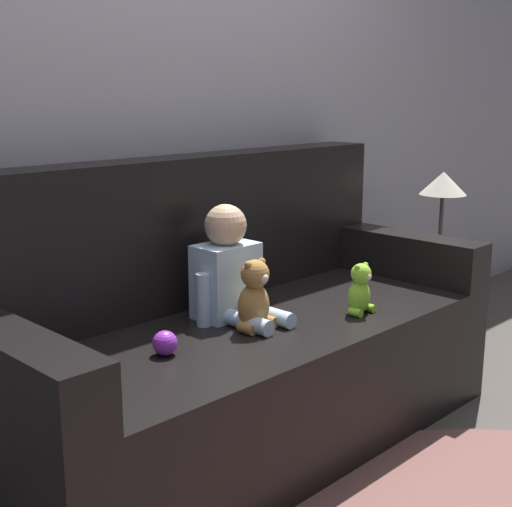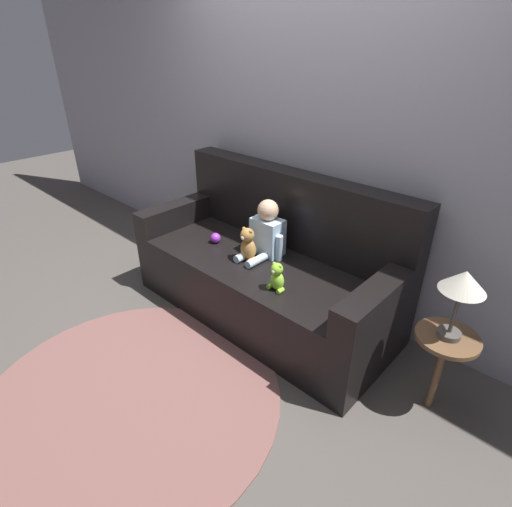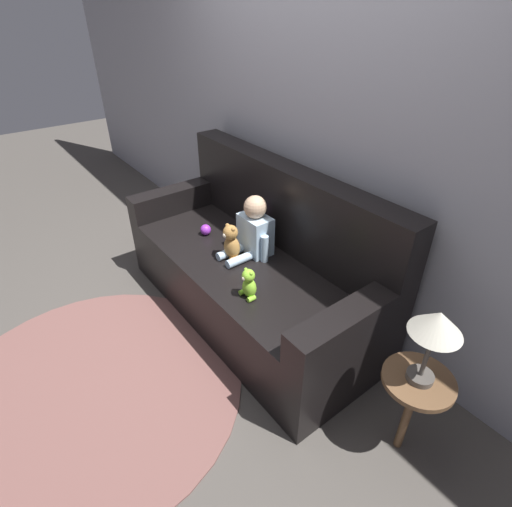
{
  "view_description": "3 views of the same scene",
  "coord_description": "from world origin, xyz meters",
  "px_view_note": "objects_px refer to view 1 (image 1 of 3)",
  "views": [
    {
      "loc": [
        -1.71,
        -1.72,
        1.28
      ],
      "look_at": [
        0.02,
        -0.02,
        0.72
      ],
      "focal_mm": 50.0,
      "sensor_mm": 36.0,
      "label": 1
    },
    {
      "loc": [
        1.67,
        -1.85,
        1.87
      ],
      "look_at": [
        0.07,
        -0.13,
        0.59
      ],
      "focal_mm": 28.0,
      "sensor_mm": 36.0,
      "label": 2
    },
    {
      "loc": [
        1.81,
        -1.3,
        1.95
      ],
      "look_at": [
        0.12,
        -0.02,
        0.57
      ],
      "focal_mm": 28.0,
      "sensor_mm": 36.0,
      "label": 3
    }
  ],
  "objects_px": {
    "teddy_bear_brown": "(254,297)",
    "plush_toy_side": "(360,290)",
    "person_baby": "(229,272)",
    "couch": "(236,347)",
    "side_table": "(441,218)",
    "toy_ball": "(165,343)"
  },
  "relations": [
    {
      "from": "couch",
      "to": "side_table",
      "type": "distance_m",
      "value": 1.34
    },
    {
      "from": "toy_ball",
      "to": "couch",
      "type": "bearing_deg",
      "value": 16.53
    },
    {
      "from": "couch",
      "to": "side_table",
      "type": "relative_size",
      "value": 2.21
    },
    {
      "from": "person_baby",
      "to": "plush_toy_side",
      "type": "xyz_separation_m",
      "value": [
        0.37,
        -0.31,
        -0.08
      ]
    },
    {
      "from": "plush_toy_side",
      "to": "toy_ball",
      "type": "distance_m",
      "value": 0.79
    },
    {
      "from": "plush_toy_side",
      "to": "side_table",
      "type": "relative_size",
      "value": 0.21
    },
    {
      "from": "toy_ball",
      "to": "side_table",
      "type": "height_order",
      "value": "side_table"
    },
    {
      "from": "couch",
      "to": "teddy_bear_brown",
      "type": "relative_size",
      "value": 8.04
    },
    {
      "from": "person_baby",
      "to": "teddy_bear_brown",
      "type": "height_order",
      "value": "person_baby"
    },
    {
      "from": "couch",
      "to": "plush_toy_side",
      "type": "bearing_deg",
      "value": -41.52
    },
    {
      "from": "plush_toy_side",
      "to": "toy_ball",
      "type": "xyz_separation_m",
      "value": [
        -0.77,
        0.17,
        -0.05
      ]
    },
    {
      "from": "teddy_bear_brown",
      "to": "side_table",
      "type": "height_order",
      "value": "side_table"
    },
    {
      "from": "teddy_bear_brown",
      "to": "side_table",
      "type": "xyz_separation_m",
      "value": [
        1.36,
        0.09,
        0.09
      ]
    },
    {
      "from": "plush_toy_side",
      "to": "side_table",
      "type": "distance_m",
      "value": 1.0
    },
    {
      "from": "toy_ball",
      "to": "side_table",
      "type": "relative_size",
      "value": 0.09
    },
    {
      "from": "couch",
      "to": "teddy_bear_brown",
      "type": "distance_m",
      "value": 0.29
    },
    {
      "from": "plush_toy_side",
      "to": "couch",
      "type": "bearing_deg",
      "value": 138.48
    },
    {
      "from": "person_baby",
      "to": "couch",
      "type": "bearing_deg",
      "value": -15.71
    },
    {
      "from": "teddy_bear_brown",
      "to": "toy_ball",
      "type": "distance_m",
      "value": 0.38
    },
    {
      "from": "teddy_bear_brown",
      "to": "couch",
      "type": "bearing_deg",
      "value": 68.98
    },
    {
      "from": "couch",
      "to": "toy_ball",
      "type": "distance_m",
      "value": 0.47
    },
    {
      "from": "teddy_bear_brown",
      "to": "plush_toy_side",
      "type": "xyz_separation_m",
      "value": [
        0.4,
        -0.15,
        -0.03
      ]
    }
  ]
}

